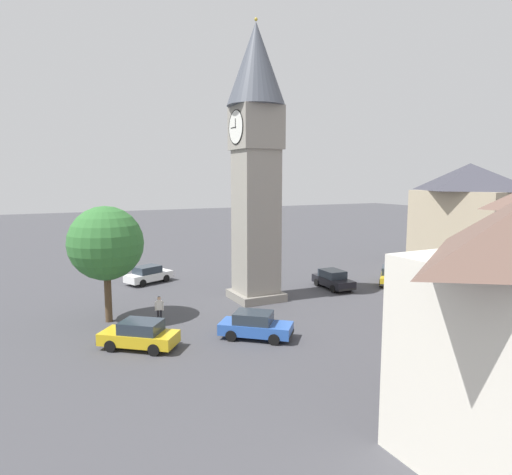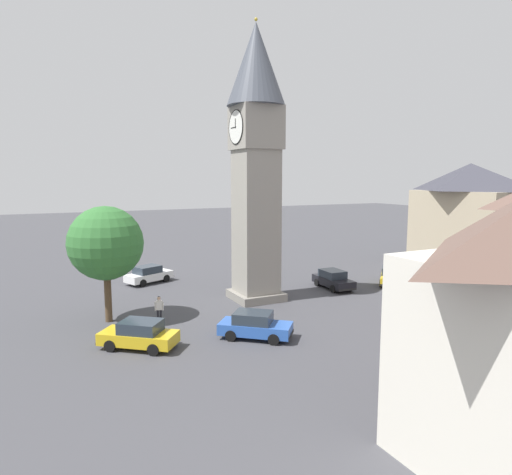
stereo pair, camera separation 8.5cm
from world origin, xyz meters
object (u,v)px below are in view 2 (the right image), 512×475
(clock_tower, at_px, (256,140))
(building_corner_back, at_px, (468,216))
(tree, at_px, (106,243))
(car_white_side, at_px, (255,325))
(car_red_corner, at_px, (139,335))
(car_blue_kerb, at_px, (149,274))
(car_black_far, at_px, (391,276))
(pedestrian, at_px, (159,307))
(car_silver_kerb, at_px, (333,279))

(clock_tower, relative_size, building_corner_back, 1.92)
(building_corner_back, bearing_deg, tree, 91.73)
(clock_tower, relative_size, car_white_side, 4.79)
(car_red_corner, bearing_deg, clock_tower, -58.77)
(car_blue_kerb, height_order, car_red_corner, same)
(car_white_side, bearing_deg, car_black_far, -68.24)
(clock_tower, relative_size, car_red_corner, 4.75)
(car_red_corner, distance_m, pedestrian, 4.42)
(pedestrian, bearing_deg, car_black_far, -86.54)
(car_black_far, bearing_deg, car_blue_kerb, 61.95)
(clock_tower, bearing_deg, car_silver_kerb, -88.92)
(car_white_side, relative_size, tree, 0.57)
(car_black_far, bearing_deg, pedestrian, 93.46)
(car_red_corner, relative_size, tree, 0.58)
(car_black_far, height_order, building_corner_back, building_corner_back)
(car_blue_kerb, bearing_deg, car_silver_kerb, -123.56)
(car_red_corner, relative_size, car_black_far, 1.03)
(clock_tower, xyz_separation_m, car_white_side, (-7.51, 3.81, -11.08))
(car_white_side, distance_m, tree, 10.74)
(building_corner_back, bearing_deg, car_black_far, 97.33)
(clock_tower, relative_size, pedestrian, 11.99)
(car_red_corner, bearing_deg, car_silver_kerb, -70.17)
(car_blue_kerb, relative_size, pedestrian, 2.64)
(clock_tower, distance_m, car_black_far, 16.78)
(car_silver_kerb, distance_m, building_corner_back, 16.93)
(pedestrian, distance_m, building_corner_back, 31.91)
(pedestrian, bearing_deg, car_red_corner, 151.74)
(pedestrian, height_order, tree, tree)
(pedestrian, bearing_deg, car_silver_kerb, -81.22)
(car_silver_kerb, xyz_separation_m, tree, (-0.73, 18.06, 4.29))
(car_blue_kerb, height_order, tree, tree)
(car_blue_kerb, height_order, car_black_far, same)
(car_black_far, bearing_deg, car_silver_kerb, 78.28)
(car_white_side, distance_m, car_black_far, 17.63)
(car_black_far, distance_m, pedestrian, 20.58)
(car_red_corner, height_order, pedestrian, pedestrian)
(clock_tower, relative_size, car_blue_kerb, 4.55)
(clock_tower, xyz_separation_m, car_black_far, (-0.97, -12.56, -11.08))
(clock_tower, height_order, car_red_corner, clock_tower)
(clock_tower, xyz_separation_m, car_silver_kerb, (0.14, -7.24, -11.08))
(car_blue_kerb, height_order, car_silver_kerb, same)
(car_black_far, relative_size, tree, 0.56)
(car_white_side, bearing_deg, car_silver_kerb, -55.32)
(car_blue_kerb, distance_m, car_silver_kerb, 15.93)
(clock_tower, distance_m, building_corner_back, 24.40)
(pedestrian, distance_m, tree, 5.20)
(clock_tower, height_order, car_silver_kerb, clock_tower)
(car_red_corner, distance_m, tree, 7.02)
(car_silver_kerb, height_order, car_red_corner, same)
(pedestrian, height_order, building_corner_back, building_corner_back)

